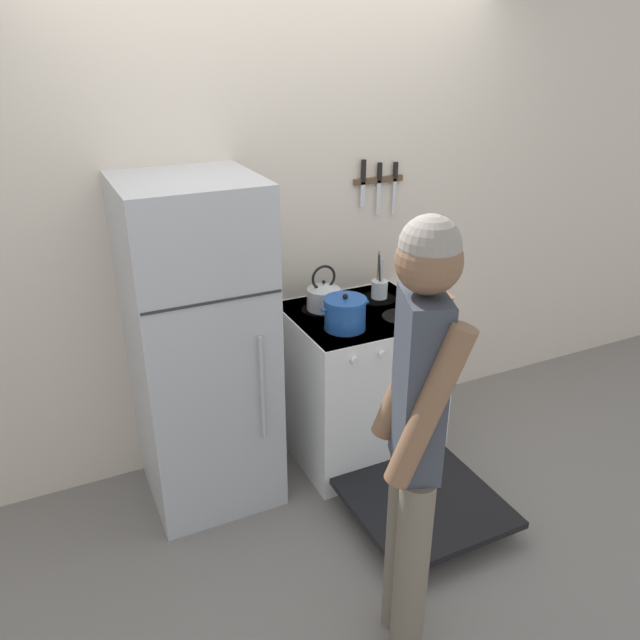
{
  "coord_description": "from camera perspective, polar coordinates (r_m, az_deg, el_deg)",
  "views": [
    {
      "loc": [
        -1.23,
        -3.04,
        2.25
      ],
      "look_at": [
        -0.02,
        -0.49,
        0.96
      ],
      "focal_mm": 35.0,
      "sensor_mm": 36.0,
      "label": 1
    }
  ],
  "objects": [
    {
      "name": "person",
      "position": [
        2.2,
        8.75,
        -10.08
      ],
      "size": [
        0.37,
        0.43,
        1.78
      ],
      "rotation": [
        0.0,
        0.0,
        1.21
      ],
      "color": "#6B6051",
      "rests_on": "ground_plane"
    },
    {
      "name": "stove_range",
      "position": [
        3.56,
        3.92,
        -6.06
      ],
      "size": [
        0.78,
        1.39,
        0.88
      ],
      "color": "white",
      "rests_on": "ground_plane"
    },
    {
      "name": "ground_plane",
      "position": [
        3.98,
        -2.82,
        -9.94
      ],
      "size": [
        14.0,
        14.0,
        0.0
      ],
      "primitive_type": "plane",
      "color": "slate"
    },
    {
      "name": "wall_knife_strip",
      "position": [
        3.59,
        5.37,
        12.68
      ],
      "size": [
        0.31,
        0.03,
        0.33
      ],
      "color": "brown"
    },
    {
      "name": "wall_back",
      "position": [
        3.45,
        -3.45,
        8.07
      ],
      "size": [
        10.0,
        0.06,
        2.55
      ],
      "color": "beige",
      "rests_on": "ground_plane"
    },
    {
      "name": "utensil_jar",
      "position": [
        3.57,
        5.46,
        2.96
      ],
      "size": [
        0.09,
        0.09,
        0.27
      ],
      "color": "silver",
      "rests_on": "stove_range"
    },
    {
      "name": "refrigerator",
      "position": [
        3.13,
        -10.85,
        -2.61
      ],
      "size": [
        0.63,
        0.65,
        1.69
      ],
      "color": "#B7BABF",
      "rests_on": "ground_plane"
    },
    {
      "name": "dutch_oven_pot",
      "position": [
        3.17,
        2.31,
        0.61
      ],
      "size": [
        0.26,
        0.22,
        0.19
      ],
      "color": "#1E4C9E",
      "rests_on": "stove_range"
    },
    {
      "name": "tea_kettle",
      "position": [
        3.4,
        0.36,
        2.27
      ],
      "size": [
        0.23,
        0.18,
        0.25
      ],
      "color": "silver",
      "rests_on": "stove_range"
    }
  ]
}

